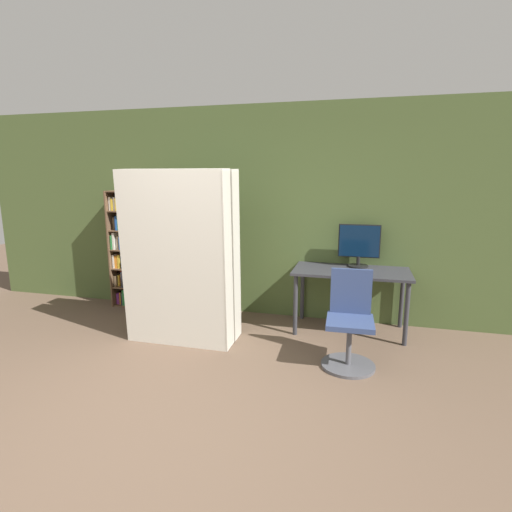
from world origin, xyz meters
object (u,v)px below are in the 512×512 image
(office_chair, at_px, (350,328))
(bookshelf, at_px, (130,248))
(mattress_far, at_px, (188,255))
(monitor, at_px, (359,244))
(mattress_near, at_px, (176,260))

(office_chair, bearing_deg, bookshelf, 159.88)
(office_chair, xyz_separation_m, bookshelf, (-3.06, 1.12, 0.45))
(bookshelf, xyz_separation_m, mattress_far, (1.23, -0.79, 0.12))
(mattress_far, bearing_deg, monitor, 22.27)
(mattress_near, bearing_deg, mattress_far, 90.00)
(office_chair, height_order, bookshelf, bookshelf)
(monitor, height_order, office_chair, monitor)
(office_chair, bearing_deg, monitor, 87.48)
(office_chair, relative_size, mattress_near, 0.49)
(bookshelf, bearing_deg, monitor, -0.41)
(bookshelf, height_order, mattress_near, mattress_near)
(mattress_near, distance_m, mattress_far, 0.28)
(office_chair, bearing_deg, mattress_near, 178.57)
(office_chair, distance_m, mattress_far, 1.94)
(monitor, xyz_separation_m, office_chair, (-0.05, -1.10, -0.64))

